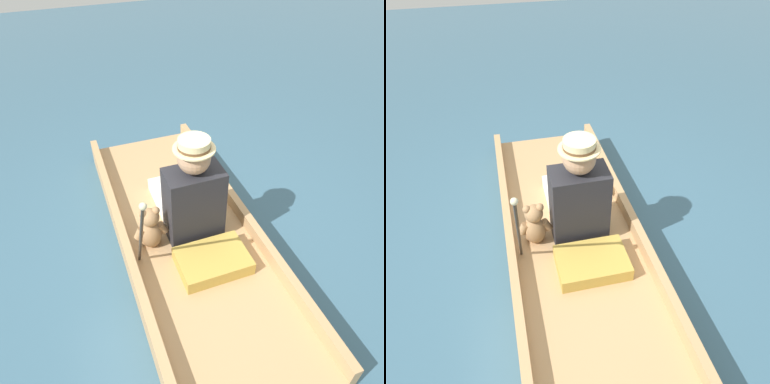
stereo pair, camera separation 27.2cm
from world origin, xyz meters
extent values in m
plane|color=#385B70|center=(0.00, 0.00, 0.00)|extent=(16.00, 16.00, 0.00)
cube|color=tan|center=(0.00, 0.00, 0.08)|extent=(1.03, 2.84, 0.15)
cube|color=tan|center=(-0.48, 0.00, 0.21)|extent=(0.06, 2.84, 0.11)
cube|color=tan|center=(0.48, 0.00, 0.21)|extent=(0.06, 2.84, 0.11)
cube|color=#B7933D|center=(0.07, -0.39, 0.20)|extent=(0.50, 0.35, 0.11)
cube|color=white|center=(0.05, 0.35, 0.21)|extent=(0.37, 0.53, 0.11)
cube|color=#232328|center=(0.05, -0.04, 0.45)|extent=(0.42, 0.25, 0.60)
cube|color=beige|center=(0.05, 0.09, 0.50)|extent=(0.04, 0.01, 0.33)
cube|color=white|center=(-0.06, 0.09, 0.53)|extent=(0.02, 0.01, 0.36)
cube|color=white|center=(0.17, 0.09, 0.53)|extent=(0.02, 0.01, 0.36)
sphere|color=tan|center=(0.05, -0.04, 0.87)|extent=(0.23, 0.23, 0.23)
cylinder|color=beige|center=(0.05, -0.04, 0.94)|extent=(0.29, 0.29, 0.01)
cylinder|color=beige|center=(0.05, -0.04, 0.98)|extent=(0.22, 0.22, 0.07)
cylinder|color=brown|center=(0.05, -0.04, 0.96)|extent=(0.22, 0.22, 0.02)
ellipsoid|color=#9E754C|center=(-0.29, -0.05, 0.27)|extent=(0.16, 0.13, 0.24)
sphere|color=#9E754C|center=(-0.29, -0.05, 0.44)|extent=(0.14, 0.14, 0.14)
sphere|color=olive|center=(-0.29, 0.00, 0.43)|extent=(0.05, 0.05, 0.05)
sphere|color=#9E754C|center=(-0.33, -0.05, 0.49)|extent=(0.06, 0.06, 0.06)
sphere|color=#9E754C|center=(-0.24, -0.05, 0.49)|extent=(0.06, 0.06, 0.06)
cylinder|color=#9E754C|center=(-0.37, -0.05, 0.31)|extent=(0.09, 0.06, 0.10)
cylinder|color=#9E754C|center=(-0.20, -0.05, 0.31)|extent=(0.09, 0.06, 0.10)
sphere|color=#9E754C|center=(-0.33, -0.02, 0.18)|extent=(0.07, 0.07, 0.07)
sphere|color=#9E754C|center=(-0.24, -0.02, 0.18)|extent=(0.07, 0.07, 0.07)
cylinder|color=silver|center=(0.39, 0.33, 0.15)|extent=(0.08, 0.08, 0.01)
cylinder|color=silver|center=(0.39, 0.33, 0.18)|extent=(0.01, 0.01, 0.05)
cone|color=silver|center=(0.39, 0.33, 0.23)|extent=(0.09, 0.09, 0.04)
cylinder|color=#2D2823|center=(-0.41, -0.34, 0.57)|extent=(0.02, 0.39, 0.84)
sphere|color=beige|center=(-0.41, -0.52, 0.98)|extent=(0.04, 0.04, 0.04)
camera|label=1|loc=(-0.68, -1.97, 2.29)|focal=35.00mm
camera|label=2|loc=(-0.42, -2.04, 2.29)|focal=35.00mm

